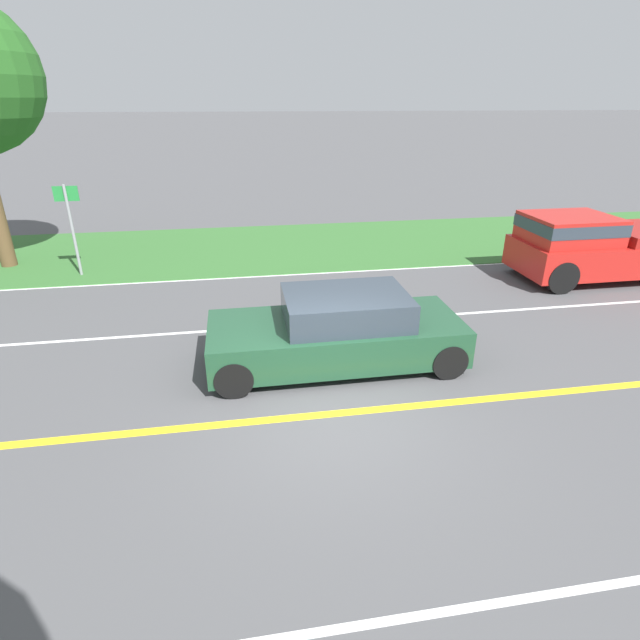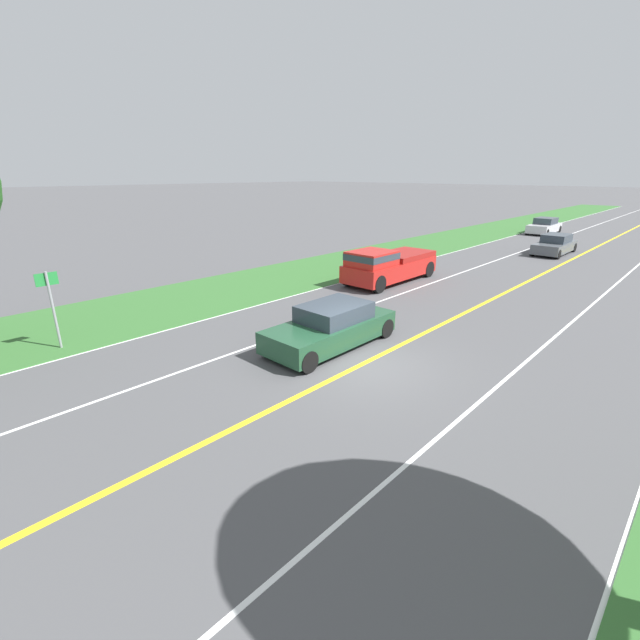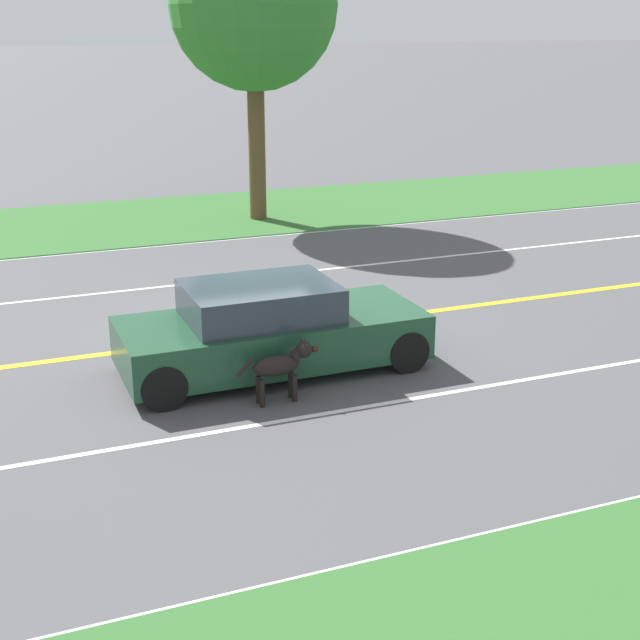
# 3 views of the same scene
# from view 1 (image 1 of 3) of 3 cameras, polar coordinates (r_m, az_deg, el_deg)

# --- Properties ---
(ground_plane) EXTENTS (400.00, 400.00, 0.00)m
(ground_plane) POSITION_cam_1_polar(r_m,az_deg,el_deg) (8.15, 1.61, -10.67)
(ground_plane) COLOR #4C4C4F
(centre_divider_line) EXTENTS (0.18, 160.00, 0.01)m
(centre_divider_line) POSITION_cam_1_polar(r_m,az_deg,el_deg) (8.15, 1.61, -10.64)
(centre_divider_line) COLOR yellow
(centre_divider_line) RESTS_ON ground
(lane_edge_line_right) EXTENTS (0.14, 160.00, 0.01)m
(lane_edge_line_right) POSITION_cam_1_polar(r_m,az_deg,el_deg) (14.40, -3.70, 5.20)
(lane_edge_line_right) COLOR white
(lane_edge_line_right) RESTS_ON ground
(lane_dash_same_dir) EXTENTS (0.10, 160.00, 0.01)m
(lane_dash_same_dir) POSITION_cam_1_polar(r_m,az_deg,el_deg) (11.16, -1.80, -0.51)
(lane_dash_same_dir) COLOR white
(lane_dash_same_dir) RESTS_ON ground
(lane_dash_oncoming) EXTENTS (0.10, 160.00, 0.01)m
(lane_dash_oncoming) POSITION_cam_1_polar(r_m,az_deg,el_deg) (5.71, 9.36, -30.62)
(lane_dash_oncoming) COLOR white
(lane_dash_oncoming) RESTS_ON ground
(grass_verge_right) EXTENTS (6.00, 160.00, 0.03)m
(grass_verge_right) POSITION_cam_1_polar(r_m,az_deg,el_deg) (17.25, -4.77, 8.40)
(grass_verge_right) COLOR #33662D
(grass_verge_right) RESTS_ON ground
(ego_car) EXTENTS (1.93, 4.67, 1.41)m
(ego_car) POSITION_cam_1_polar(r_m,az_deg,el_deg) (9.30, 2.04, -1.33)
(ego_car) COLOR #1E472D
(ego_car) RESTS_ON ground
(dog) EXTENTS (0.25, 1.23, 0.88)m
(dog) POSITION_cam_1_polar(r_m,az_deg,el_deg) (10.47, 1.92, 1.05)
(dog) COLOR black
(dog) RESTS_ON ground
(pickup_truck) EXTENTS (2.12, 5.76, 1.80)m
(pickup_truck) POSITION_cam_1_polar(r_m,az_deg,el_deg) (16.06, 30.37, 7.39)
(pickup_truck) COLOR red
(pickup_truck) RESTS_ON ground
(street_sign) EXTENTS (0.11, 0.64, 2.55)m
(street_sign) POSITION_cam_1_polar(r_m,az_deg,el_deg) (15.47, -26.61, 10.21)
(street_sign) COLOR gray
(street_sign) RESTS_ON ground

